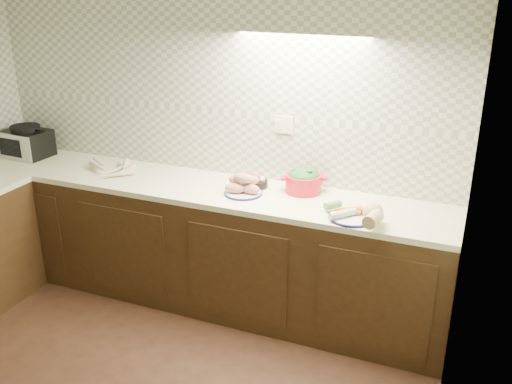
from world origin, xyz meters
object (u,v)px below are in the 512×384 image
at_px(dutch_oven, 303,180).
at_px(veg_plate, 361,213).
at_px(parsnip_pile, 110,169).
at_px(onion_bowl, 257,182).
at_px(toaster_oven, 26,142).
at_px(sweet_potato_plate, 243,186).

xyz_separation_m(dutch_oven, veg_plate, (0.47, -0.32, -0.04)).
height_order(dutch_oven, veg_plate, dutch_oven).
xyz_separation_m(parsnip_pile, onion_bowl, (1.13, 0.14, 0.01)).
relative_size(toaster_oven, veg_plate, 0.87).
distance_m(sweet_potato_plate, dutch_oven, 0.41).
bearing_deg(toaster_oven, parsnip_pile, -2.00).
bearing_deg(dutch_oven, sweet_potato_plate, -174.29).
bearing_deg(parsnip_pile, onion_bowl, 7.02).
distance_m(onion_bowl, veg_plate, 0.84).
distance_m(dutch_oven, veg_plate, 0.57).
xyz_separation_m(toaster_oven, sweet_potato_plate, (1.94, -0.10, -0.06)).
xyz_separation_m(parsnip_pile, sweet_potato_plate, (1.08, -0.01, 0.02)).
bearing_deg(dutch_oven, veg_plate, -56.44).
distance_m(onion_bowl, dutch_oven, 0.33).
distance_m(toaster_oven, sweet_potato_plate, 1.94).
height_order(toaster_oven, veg_plate, toaster_oven).
height_order(onion_bowl, veg_plate, veg_plate).
bearing_deg(dutch_oven, onion_bowl, 164.92).
bearing_deg(onion_bowl, dutch_oven, 6.94).
xyz_separation_m(toaster_oven, veg_plate, (2.77, -0.22, -0.07)).
relative_size(toaster_oven, parsnip_pile, 0.98).
height_order(sweet_potato_plate, veg_plate, sweet_potato_plate).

